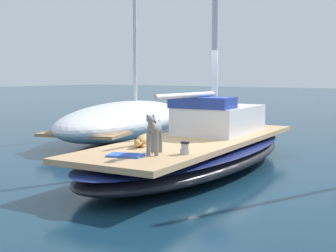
# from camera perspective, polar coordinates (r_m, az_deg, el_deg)

# --- Properties ---
(ground_plane) EXTENTS (120.00, 120.00, 0.00)m
(ground_plane) POSITION_cam_1_polar(r_m,az_deg,el_deg) (10.03, 3.29, -5.24)
(ground_plane) COLOR #143347
(sailboat_main) EXTENTS (3.12, 7.42, 0.66)m
(sailboat_main) POSITION_cam_1_polar(r_m,az_deg,el_deg) (9.97, 3.30, -3.35)
(sailboat_main) COLOR black
(sailboat_main) RESTS_ON ground
(mast_main) EXTENTS (0.14, 2.27, 6.36)m
(mast_main) POSITION_cam_1_polar(r_m,az_deg,el_deg) (10.61, 5.19, 14.35)
(mast_main) COLOR silver
(mast_main) RESTS_ON sailboat_main
(cabin_house) EXTENTS (1.58, 2.33, 0.84)m
(cabin_house) POSITION_cam_1_polar(r_m,az_deg,el_deg) (10.89, 5.94, 0.99)
(cabin_house) COLOR silver
(cabin_house) RESTS_ON sailboat_main
(dog_grey) EXTENTS (0.49, 0.88, 0.70)m
(dog_grey) POSITION_cam_1_polar(r_m,az_deg,el_deg) (7.92, -1.67, -0.36)
(dog_grey) COLOR gray
(dog_grey) RESTS_ON sailboat_main
(dog_tan) EXTENTS (0.42, 0.93, 0.22)m
(dog_tan) POSITION_cam_1_polar(r_m,az_deg,el_deg) (8.90, -2.81, -1.69)
(dog_tan) COLOR tan
(dog_tan) RESTS_ON sailboat_main
(deck_winch) EXTENTS (0.16, 0.16, 0.21)m
(deck_winch) POSITION_cam_1_polar(r_m,az_deg,el_deg) (7.98, 2.02, -2.66)
(deck_winch) COLOR #B7B7BC
(deck_winch) RESTS_ON sailboat_main
(coiled_rope) EXTENTS (0.32, 0.32, 0.04)m
(coiled_rope) POSITION_cam_1_polar(r_m,az_deg,el_deg) (9.34, -2.54, -1.84)
(coiled_rope) COLOR beige
(coiled_rope) RESTS_ON sailboat_main
(deck_towel) EXTENTS (0.65, 0.52, 0.03)m
(deck_towel) POSITION_cam_1_polar(r_m,az_deg,el_deg) (7.81, -5.05, -3.49)
(deck_towel) COLOR blue
(deck_towel) RESTS_ON sailboat_main
(moored_boat_port_side) EXTENTS (4.65, 7.83, 6.73)m
(moored_boat_port_side) POSITION_cam_1_polar(r_m,az_deg,el_deg) (14.93, -4.99, 0.80)
(moored_boat_port_side) COLOR white
(moored_boat_port_side) RESTS_ON ground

